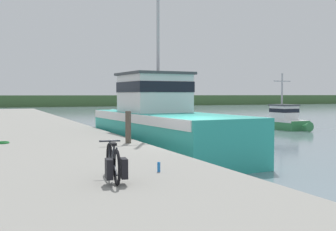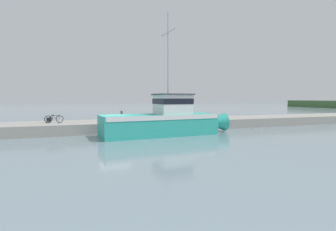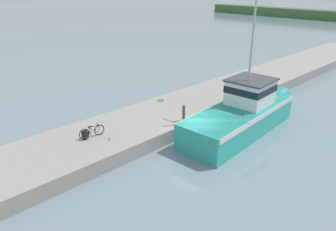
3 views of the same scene
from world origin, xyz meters
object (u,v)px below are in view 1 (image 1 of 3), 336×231
(bicycle_touring, at_px, (114,164))
(boat_blue_far, at_px, (281,120))
(boat_orange_near, at_px, (145,113))
(mooring_post, at_px, (128,127))
(water_bottle_on_curb, at_px, (159,167))
(fishing_boat_main, at_px, (161,123))

(bicycle_touring, bearing_deg, boat_blue_far, 52.40)
(boat_orange_near, height_order, bicycle_touring, boat_orange_near)
(mooring_post, relative_size, water_bottle_on_curb, 5.23)
(mooring_post, xyz_separation_m, water_bottle_on_curb, (-1.07, -5.54, -0.46))
(mooring_post, bearing_deg, fishing_boat_main, 52.49)
(boat_orange_near, bearing_deg, boat_blue_far, -30.30)
(water_bottle_on_curb, bearing_deg, boat_orange_near, 70.35)
(fishing_boat_main, xyz_separation_m, boat_blue_far, (13.90, 9.11, -0.65))
(mooring_post, bearing_deg, water_bottle_on_curb, -100.94)
(boat_blue_far, xyz_separation_m, water_bottle_on_curb, (-17.61, -18.10, 0.36))
(bicycle_touring, xyz_separation_m, water_bottle_on_curb, (1.20, 0.61, -0.24))
(boat_orange_near, distance_m, mooring_post, 28.99)
(fishing_boat_main, relative_size, mooring_post, 10.81)
(boat_blue_far, height_order, water_bottle_on_curb, boat_blue_far)
(fishing_boat_main, bearing_deg, bicycle_touring, -120.87)
(boat_orange_near, xyz_separation_m, bicycle_touring, (-12.81, -33.15, 0.59))
(boat_orange_near, relative_size, mooring_post, 5.12)
(boat_blue_far, xyz_separation_m, bicycle_touring, (-18.81, -18.71, 0.60))
(fishing_boat_main, distance_m, bicycle_touring, 10.78)
(mooring_post, bearing_deg, boat_orange_near, 68.66)
(water_bottle_on_curb, bearing_deg, boat_blue_far, 45.78)
(water_bottle_on_curb, bearing_deg, mooring_post, 79.06)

